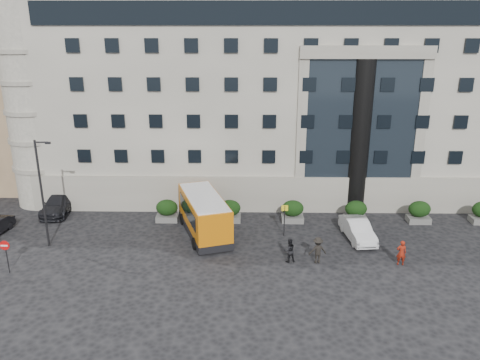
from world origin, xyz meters
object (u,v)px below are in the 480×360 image
(hedge_d, at_px, (356,211))
(pedestrian_b, at_px, (289,250))
(minibus, at_px, (204,213))
(pedestrian_c, at_px, (318,250))
(hedge_b, at_px, (230,211))
(parked_car_c, at_px, (59,203))
(bus_stop_sign, at_px, (285,215))
(street_lamp, at_px, (42,190))
(no_entry_sign, at_px, (5,250))
(hedge_e, at_px, (419,212))
(hedge_c, at_px, (293,211))
(pedestrian_a, at_px, (401,253))
(hedge_a, at_px, (167,210))
(parked_car_d, at_px, (62,185))
(white_taxi, at_px, (358,230))
(red_truck, at_px, (98,177))

(hedge_d, distance_m, pedestrian_b, 9.27)
(minibus, bearing_deg, pedestrian_c, -47.58)
(hedge_b, bearing_deg, parked_car_c, 173.22)
(parked_car_c, bearing_deg, bus_stop_sign, -17.55)
(parked_car_c, bearing_deg, street_lamp, -78.94)
(no_entry_sign, bearing_deg, hedge_e, 16.52)
(minibus, distance_m, pedestrian_b, 7.68)
(hedge_c, relative_size, hedge_d, 1.00)
(hedge_e, bearing_deg, pedestrian_a, -117.06)
(hedge_a, height_order, hedge_e, same)
(hedge_c, bearing_deg, pedestrian_b, -97.05)
(parked_car_d, xyz_separation_m, pedestrian_b, (21.08, -14.23, 0.23))
(hedge_a, bearing_deg, white_taxi, -12.38)
(hedge_c, xyz_separation_m, bus_stop_sign, (-0.90, -2.80, 0.80))
(hedge_a, height_order, white_taxi, hedge_a)
(hedge_e, height_order, street_lamp, street_lamp)
(hedge_b, relative_size, minibus, 0.23)
(hedge_b, relative_size, pedestrian_a, 1.03)
(bus_stop_sign, bearing_deg, hedge_a, 163.58)
(hedge_d, xyz_separation_m, street_lamp, (-23.54, -4.80, 3.44))
(hedge_b, bearing_deg, hedge_d, 0.00)
(white_taxi, distance_m, pedestrian_c, 5.23)
(hedge_a, height_order, hedge_d, same)
(pedestrian_a, bearing_deg, parked_car_c, -12.53)
(hedge_b, distance_m, hedge_e, 15.60)
(bus_stop_sign, bearing_deg, hedge_d, 24.66)
(hedge_d, height_order, parked_car_c, hedge_d)
(minibus, distance_m, parked_car_c, 13.79)
(hedge_b, distance_m, minibus, 3.29)
(red_truck, relative_size, white_taxi, 1.08)
(hedge_b, xyz_separation_m, parked_car_d, (-16.75, 7.22, -0.30))
(parked_car_d, distance_m, white_taxi, 28.58)
(minibus, bearing_deg, parked_car_d, 128.20)
(parked_car_c, bearing_deg, hedge_b, -10.95)
(no_entry_sign, relative_size, minibus, 0.29)
(hedge_a, xyz_separation_m, pedestrian_b, (9.53, -7.01, -0.07))
(no_entry_sign, distance_m, pedestrian_b, 18.64)
(street_lamp, xyz_separation_m, parked_car_c, (-1.79, 6.58, -3.59))
(hedge_b, distance_m, parked_car_c, 15.04)
(red_truck, bearing_deg, pedestrian_a, -32.50)
(street_lamp, distance_m, pedestrian_b, 17.96)
(hedge_a, xyz_separation_m, no_entry_sign, (-9.00, -8.84, 0.72))
(pedestrian_a, bearing_deg, parked_car_d, -20.73)
(hedge_b, relative_size, pedestrian_c, 0.98)
(street_lamp, height_order, pedestrian_a, street_lamp)
(pedestrian_b, bearing_deg, no_entry_sign, -11.62)
(parked_car_d, bearing_deg, hedge_a, -39.22)
(hedge_d, height_order, pedestrian_c, pedestrian_c)
(hedge_d, distance_m, parked_car_c, 25.39)
(pedestrian_b, bearing_deg, hedge_a, -53.58)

